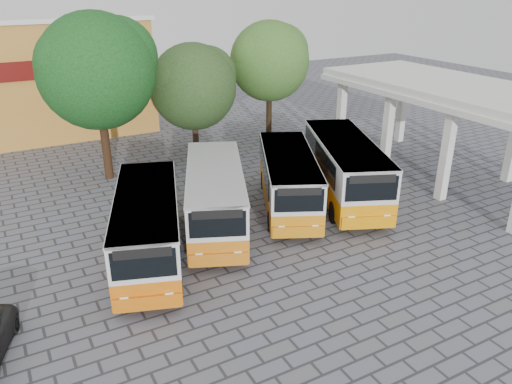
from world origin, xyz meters
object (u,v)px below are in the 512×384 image
bus_far_right (345,166)px  bus_centre_left (215,194)px  bus_far_left (148,224)px  bus_centre_right (289,177)px

bus_far_right → bus_centre_left: bearing=-157.8°
bus_far_left → bus_centre_left: bus_centre_left is taller
bus_far_left → bus_centre_left: size_ratio=0.98×
bus_centre_right → bus_centre_left: bearing=-150.2°
bus_centre_left → bus_centre_right: bus_centre_left is taller
bus_centre_left → bus_far_left: bearing=-136.5°
bus_far_left → bus_centre_left: 3.80m
bus_centre_left → bus_far_right: bus_far_right is taller
bus_far_right → bus_centre_right: bearing=-164.3°
bus_far_left → bus_far_right: size_ratio=0.91×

